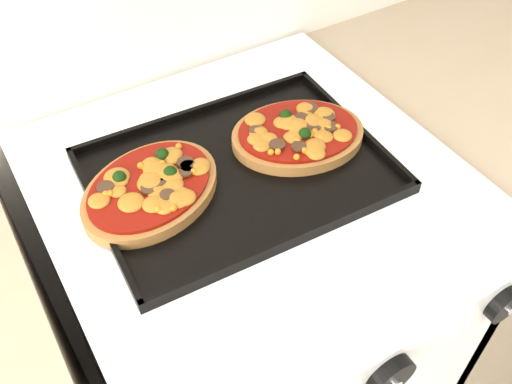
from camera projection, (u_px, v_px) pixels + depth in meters
stove at (253, 333)px, 1.17m from camera, size 0.60×0.60×0.91m
control_panel at (383, 361)px, 0.70m from camera, size 0.60×0.02×0.09m
knob_center at (391, 377)px, 0.68m from camera, size 0.06×0.02×0.06m
knob_right at (504, 304)px, 0.75m from camera, size 0.06×0.02×0.06m
baking_tray at (238, 170)px, 0.83m from camera, size 0.44×0.33×0.02m
pizza_left at (150, 188)px, 0.79m from camera, size 0.25×0.22×0.03m
pizza_right at (298, 133)px, 0.87m from camera, size 0.24×0.21×0.03m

